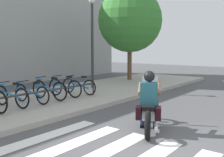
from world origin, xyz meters
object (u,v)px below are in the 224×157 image
at_px(bicycle_3, 31,93).
at_px(tree_near_rack, 130,20).
at_px(motorcycle, 149,111).
at_px(bike_rack, 42,92).
at_px(rider, 149,96).
at_px(bicycle_2, 11,96).
at_px(bicycle_6, 79,86).
at_px(bicycle_5, 65,87).
at_px(street_lamp, 92,35).
at_px(bicycle_4, 49,90).

relative_size(bicycle_3, tree_near_rack, 0.31).
xyz_separation_m(bicycle_3, tree_near_rack, (7.26, 1.05, 3.01)).
relative_size(motorcycle, bike_rack, 0.39).
xyz_separation_m(rider, bike_rack, (-0.32, 3.68, -0.25)).
height_order(rider, bicycle_3, rider).
xyz_separation_m(motorcycle, bicycle_2, (-1.11, 4.20, 0.04)).
bearing_deg(bicycle_2, bicycle_6, 0.03).
relative_size(bicycle_5, street_lamp, 0.38).
distance_m(bicycle_3, bicycle_6, 2.16).
distance_m(bicycle_5, street_lamp, 3.10).
xyz_separation_m(bicycle_4, bicycle_6, (1.44, 0.00, -0.03)).
height_order(motorcycle, tree_near_rack, tree_near_rack).
bearing_deg(tree_near_rack, bicycle_6, -168.40).
bearing_deg(rider, motorcycle, 25.90).
bearing_deg(bicycle_3, bicycle_5, -0.06).
xyz_separation_m(motorcycle, bicycle_6, (1.77, 4.20, 0.03)).
bearing_deg(bicycle_6, bicycle_3, -179.99).
relative_size(bicycle_3, bike_rack, 0.33).
distance_m(bicycle_5, bicycle_6, 0.72).
relative_size(bicycle_5, tree_near_rack, 0.30).
bearing_deg(bicycle_4, rider, -95.39).
height_order(rider, bike_rack, rider).
bearing_deg(bike_rack, tree_near_rack, 12.45).
bearing_deg(bicycle_2, motorcycle, -75.17).
distance_m(motorcycle, rider, 0.37).
xyz_separation_m(bicycle_3, bicycle_4, (0.72, -0.00, 0.03)).
height_order(rider, bicycle_6, rider).
xyz_separation_m(bicycle_3, street_lamp, (3.69, 0.65, 2.05)).
bearing_deg(motorcycle, bicycle_5, 75.96).
height_order(bicycle_4, street_lamp, street_lamp).
bearing_deg(motorcycle, tree_near_rack, 37.36).
bearing_deg(bicycle_5, street_lamp, 16.08).
bearing_deg(bicycle_2, tree_near_rack, 7.48).
distance_m(bicycle_2, bicycle_5, 2.16).
xyz_separation_m(rider, street_lamp, (3.37, 4.88, 1.71)).
distance_m(motorcycle, bicycle_3, 4.22).
bearing_deg(bicycle_4, bicycle_5, 0.01).
relative_size(motorcycle, tree_near_rack, 0.36).
xyz_separation_m(rider, bicycle_5, (1.12, 4.23, -0.32)).
xyz_separation_m(motorcycle, bike_rack, (-0.39, 3.64, 0.11)).
relative_size(bicycle_2, bike_rack, 0.33).
height_order(street_lamp, tree_near_rack, tree_near_rack).
height_order(bicycle_6, tree_near_rack, tree_near_rack).
bearing_deg(bike_rack, rider, -85.01).
height_order(motorcycle, bicycle_3, motorcycle).
distance_m(bicycle_4, bicycle_6, 1.44).
relative_size(bicycle_3, bicycle_4, 0.98).
relative_size(bicycle_2, tree_near_rack, 0.30).
xyz_separation_m(rider, bicycle_4, (0.40, 4.23, -0.31)).
distance_m(motorcycle, bicycle_2, 4.34).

